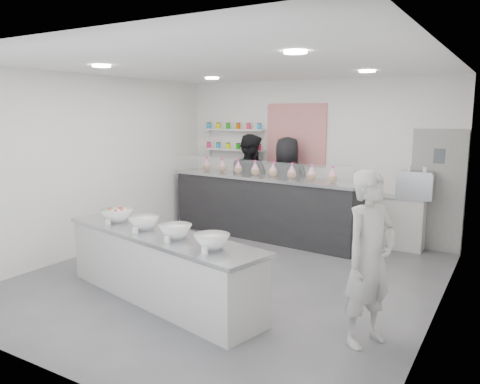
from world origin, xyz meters
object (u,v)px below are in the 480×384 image
at_px(woman_prep, 370,259).
at_px(staff_left, 250,182).
at_px(prep_counter, 160,266).
at_px(staff_right, 287,186).
at_px(espresso_machine, 416,185).
at_px(back_bar, 264,207).
at_px(espresso_ledge, 388,221).

xyz_separation_m(woman_prep, staff_left, (-3.42, 3.54, 0.07)).
distance_m(prep_counter, staff_right, 3.79).
bearing_deg(espresso_machine, woman_prep, -86.12).
xyz_separation_m(back_bar, staff_left, (-0.54, 0.41, 0.38)).
bearing_deg(espresso_ledge, back_bar, -164.89).
bearing_deg(back_bar, espresso_ledge, 20.32).
bearing_deg(back_bar, woman_prep, -42.18).
bearing_deg(espresso_machine, back_bar, -167.32).
xyz_separation_m(back_bar, espresso_machine, (2.63, 0.59, 0.55)).
xyz_separation_m(staff_left, staff_right, (0.83, 0.00, -0.01)).
relative_size(back_bar, woman_prep, 2.12).
height_order(prep_counter, espresso_ledge, espresso_ledge).
height_order(prep_counter, back_bar, back_bar).
height_order(back_bar, staff_left, staff_left).
bearing_deg(staff_right, back_bar, 38.11).
xyz_separation_m(woman_prep, staff_right, (-2.60, 3.54, 0.06)).
bearing_deg(espresso_ledge, espresso_machine, 0.00).
relative_size(prep_counter, staff_left, 1.64).
bearing_deg(back_bar, staff_left, 147.97).
xyz_separation_m(espresso_machine, woman_prep, (0.25, -3.72, -0.24)).
xyz_separation_m(back_bar, staff_right, (0.28, 0.41, 0.37)).
xyz_separation_m(back_bar, espresso_ledge, (2.19, 0.59, -0.14)).
height_order(prep_counter, staff_left, staff_left).
distance_m(back_bar, staff_left, 0.78).
bearing_deg(back_bar, staff_right, 60.58).
relative_size(prep_counter, back_bar, 0.83).
bearing_deg(back_bar, prep_counter, -79.89).
height_order(espresso_ledge, espresso_machine, espresso_machine).
bearing_deg(prep_counter, espresso_machine, 71.97).
relative_size(back_bar, espresso_machine, 6.52).
bearing_deg(woman_prep, staff_left, 68.90).
height_order(back_bar, staff_right, staff_right).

